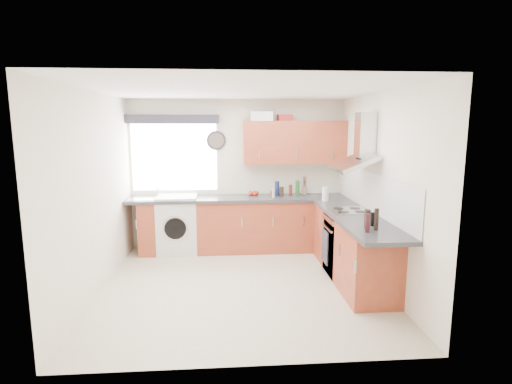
{
  "coord_description": "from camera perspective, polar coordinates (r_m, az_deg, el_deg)",
  "views": [
    {
      "loc": [
        -0.19,
        -4.98,
        2.08
      ],
      "look_at": [
        0.25,
        0.85,
        1.1
      ],
      "focal_mm": 28.0,
      "sensor_mm": 36.0,
      "label": 1
    }
  ],
  "objects": [
    {
      "name": "sink",
      "position": [
        6.67,
        -14.08,
        -0.52
      ],
      "size": [
        0.84,
        0.46,
        0.1
      ],
      "primitive_type": null,
      "color": "#B6B8BB",
      "rests_on": "worktop_back"
    },
    {
      "name": "hob_plate",
      "position": [
        5.66,
        13.16,
        -2.59
      ],
      "size": [
        0.52,
        0.52,
        0.01
      ],
      "primitive_type": "cube",
      "color": "#B6B8BB",
      "rests_on": "worktop_right"
    },
    {
      "name": "extractor_hood",
      "position": [
        5.58,
        14.47,
        6.04
      ],
      "size": [
        0.52,
        0.78,
        0.66
      ],
      "primitive_type": null,
      "color": "#B6B8BB",
      "rests_on": "wall_right"
    },
    {
      "name": "jar_0",
      "position": [
        6.74,
        5.95,
        0.56
      ],
      "size": [
        0.07,
        0.07,
        0.25
      ],
      "primitive_type": "cylinder",
      "color": "#21561E",
      "rests_on": "worktop_back"
    },
    {
      "name": "washing_machine",
      "position": [
        6.74,
        -11.12,
        -4.47
      ],
      "size": [
        0.66,
        0.64,
        0.94
      ],
      "primitive_type": "cube",
      "rotation": [
        0.0,
        0.0,
        0.03
      ],
      "color": "silver",
      "rests_on": "ground_plane"
    },
    {
      "name": "base_cab_back",
      "position": [
        6.7,
        -3.42,
        -4.77
      ],
      "size": [
        3.0,
        0.58,
        0.86
      ],
      "primitive_type": "cube",
      "color": "brown",
      "rests_on": "ground_plane"
    },
    {
      "name": "wall_front",
      "position": [
        3.29,
        -0.89,
        -5.08
      ],
      "size": [
        3.6,
        0.02,
        2.5
      ],
      "primitive_type": "cube",
      "color": "silver",
      "rests_on": "ground_plane"
    },
    {
      "name": "worktop_right",
      "position": [
        5.39,
        14.09,
        -3.58
      ],
      "size": [
        0.62,
        2.42,
        0.05
      ],
      "primitive_type": "cube",
      "color": "#2B2C2F",
      "rests_on": "base_cab_right"
    },
    {
      "name": "casserole",
      "position": [
        6.6,
        0.9,
        10.77
      ],
      "size": [
        0.39,
        0.31,
        0.15
      ],
      "primitive_type": "cube",
      "rotation": [
        0.0,
        0.0,
        -0.14
      ],
      "color": "silver",
      "rests_on": "upper_cabinets"
    },
    {
      "name": "splashback",
      "position": [
        5.71,
        16.04,
        0.07
      ],
      "size": [
        0.01,
        3.0,
        0.54
      ],
      "primitive_type": "cube",
      "color": "white",
      "rests_on": "wall_right"
    },
    {
      "name": "bottle_1",
      "position": [
        4.72,
        15.61,
        -3.79
      ],
      "size": [
        0.07,
        0.07,
        0.22
      ],
      "primitive_type": "cylinder",
      "color": "black",
      "rests_on": "worktop_right"
    },
    {
      "name": "utensil_pot",
      "position": [
        6.9,
        6.94,
        0.22
      ],
      "size": [
        0.11,
        0.11,
        0.13
      ],
      "primitive_type": "cylinder",
      "rotation": [
        0.0,
        0.0,
        0.28
      ],
      "color": "gray",
      "rests_on": "worktop_back"
    },
    {
      "name": "base_cab_corner",
      "position": [
        6.89,
        10.04,
        -4.48
      ],
      "size": [
        0.6,
        0.6,
        0.86
      ],
      "primitive_type": "cube",
      "color": "brown",
      "rests_on": "ground_plane"
    },
    {
      "name": "tomato_cluster",
      "position": [
        6.74,
        -0.39,
        -0.17
      ],
      "size": [
        0.17,
        0.17,
        0.07
      ],
      "primitive_type": null,
      "rotation": [
        0.0,
        0.0,
        0.09
      ],
      "color": "#B22412",
      "rests_on": "worktop_back"
    },
    {
      "name": "kitchen_roll",
      "position": [
        6.31,
        9.87,
        -0.29
      ],
      "size": [
        0.12,
        0.12,
        0.22
      ],
      "primitive_type": "cylinder",
      "rotation": [
        0.0,
        0.0,
        -0.18
      ],
      "color": "silver",
      "rests_on": "worktop_right"
    },
    {
      "name": "jar_2",
      "position": [
        6.72,
        4.96,
        0.25
      ],
      "size": [
        0.05,
        0.05,
        0.19
      ],
      "primitive_type": "cylinder",
      "color": "#601F14",
      "rests_on": "worktop_back"
    },
    {
      "name": "base_cab_right",
      "position": [
        5.65,
        13.52,
        -7.74
      ],
      "size": [
        0.58,
        2.1,
        0.86
      ],
      "primitive_type": "cube",
      "color": "brown",
      "rests_on": "ground_plane"
    },
    {
      "name": "oven",
      "position": [
        5.78,
        12.97,
        -7.36
      ],
      "size": [
        0.56,
        0.58,
        0.85
      ],
      "primitive_type": "cube",
      "color": "black",
      "rests_on": "ground_plane"
    },
    {
      "name": "jar_3",
      "position": [
        6.63,
        3.66,
        0.04
      ],
      "size": [
        0.07,
        0.07,
        0.16
      ],
      "primitive_type": "cylinder",
      "color": "black",
      "rests_on": "worktop_back"
    },
    {
      "name": "wall_right",
      "position": [
        5.42,
        17.26,
        0.29
      ],
      "size": [
        0.02,
        3.6,
        2.5
      ],
      "primitive_type": "cube",
      "color": "silver",
      "rests_on": "ground_plane"
    },
    {
      "name": "wall_left",
      "position": [
        5.3,
        -21.95,
        -0.19
      ],
      "size": [
        0.02,
        3.6,
        2.5
      ],
      "primitive_type": "cube",
      "color": "silver",
      "rests_on": "ground_plane"
    },
    {
      "name": "jar_1",
      "position": [
        6.79,
        3.28,
        0.05
      ],
      "size": [
        0.05,
        0.05,
        0.11
      ],
      "primitive_type": "cylinder",
      "color": "#1C4F22",
      "rests_on": "worktop_back"
    },
    {
      "name": "wall_back",
      "position": [
        6.83,
        -2.69,
        2.53
      ],
      "size": [
        3.6,
        0.02,
        2.5
      ],
      "primitive_type": "cube",
      "color": "silver",
      "rests_on": "ground_plane"
    },
    {
      "name": "jar_6",
      "position": [
        6.72,
        3.03,
        0.52
      ],
      "size": [
        0.08,
        0.08,
        0.24
      ],
      "primitive_type": "cylinder",
      "color": "#141C44",
      "rests_on": "worktop_back"
    },
    {
      "name": "upper_cabinets",
      "position": [
        6.71,
        5.52,
        7.08
      ],
      "size": [
        1.7,
        0.35,
        0.7
      ],
      "primitive_type": "cube",
      "color": "brown",
      "rests_on": "wall_back"
    },
    {
      "name": "wall_clock",
      "position": [
        6.75,
        -5.71,
        7.33
      ],
      "size": [
        0.32,
        0.04,
        0.32
      ],
      "primitive_type": "cylinder",
      "rotation": [
        1.57,
        0.0,
        0.0
      ],
      "color": "#26242E",
      "rests_on": "wall_back"
    },
    {
      "name": "bottle_0",
      "position": [
        4.89,
        16.37,
        -3.74
      ],
      "size": [
        0.06,
        0.06,
        0.16
      ],
      "primitive_type": "cylinder",
      "color": "black",
      "rests_on": "worktop_right"
    },
    {
      "name": "window",
      "position": [
        6.84,
        -11.56,
        4.88
      ],
      "size": [
        1.4,
        0.02,
        1.1
      ],
      "primitive_type": "cube",
      "color": "silver",
      "rests_on": "wall_back"
    },
    {
      "name": "window_blind",
      "position": [
        6.73,
        -11.84,
        10.17
      ],
      "size": [
        1.5,
        0.18,
        0.14
      ],
      "primitive_type": "cube",
      "color": "#26242E",
      "rests_on": "wall_back"
    },
    {
      "name": "bottle_2",
      "position": [
        4.7,
        16.82,
        -3.75
      ],
      "size": [
        0.05,
        0.05,
        0.25
      ],
      "primitive_type": "cylinder",
      "color": "black",
      "rests_on": "worktop_right"
    },
    {
      "name": "worktop_back",
      "position": [
        6.59,
        -2.59,
        -0.94
      ],
      "size": [
        3.6,
        0.62,
        0.05
      ],
      "primitive_type": "cube",
      "color": "#2B2C2F",
      "rests_on": "base_cab_back"
    },
    {
      "name": "ceiling",
      "position": [
        5.0,
        -2.2,
        14.33
      ],
      "size": [
        3.6,
        3.6,
        0.02
      ],
      "primitive_type": "cube",
      "color": "white",
      "rests_on": "wall_back"
    },
    {
      "name": "bottle_3",
      "position": [
        4.58,
        15.64,
        -4.29
      ],
      "size": [
        0.05,
        0.05,
        0.21
      ],
      "primitive_type": "cylinder",
      "color": "#351317",
      "rests_on": "worktop_right"
    },
    {
      "name": "jar_5",
      "position": [
        6.53,
        2.49,
        -0.11
      ],
      "size": [
        0.04,
        0.04,
        0.16
      ],
      "primitive_type": "cylinder",
      "color": "#BDB3A1",
      "rests_on": "worktop_back"
    },
    {
      "name": "jar_4",
      "position": [
        6.62,
        2.39,
        -0.26
      ],
      "size": [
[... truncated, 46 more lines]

